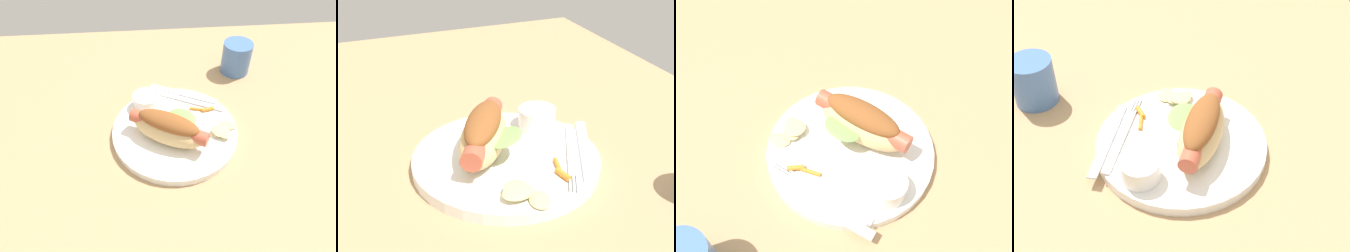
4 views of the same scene
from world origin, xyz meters
The scene contains 8 objects.
ground_plane centered at (0.00, 0.00, -0.90)cm, with size 120.00×90.00×1.80cm, color tan.
plate centered at (3.50, 2.14, 0.80)cm, with size 25.39×25.39×1.60cm, color white.
hot_dog centered at (2.02, -0.47, 4.84)cm, with size 15.56×12.43×6.24cm.
sauce_ramekin centered at (-2.05, 9.30, 3.17)cm, with size 5.52×5.52×3.14cm, color white.
fork centered at (6.71, 10.41, 1.80)cm, with size 15.48×8.60×0.40cm.
knife centered at (6.39, 12.58, 1.78)cm, with size 15.68×1.40×0.36cm, color silver.
chips_pile centered at (13.08, 0.53, 2.25)cm, with size 6.05×6.52×1.37cm.
carrot_garnish centered at (10.16, 6.96, 1.96)cm, with size 5.10×1.71×0.80cm.
Camera 3 is at (1.39, 33.98, 47.58)cm, focal length 39.26 mm.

